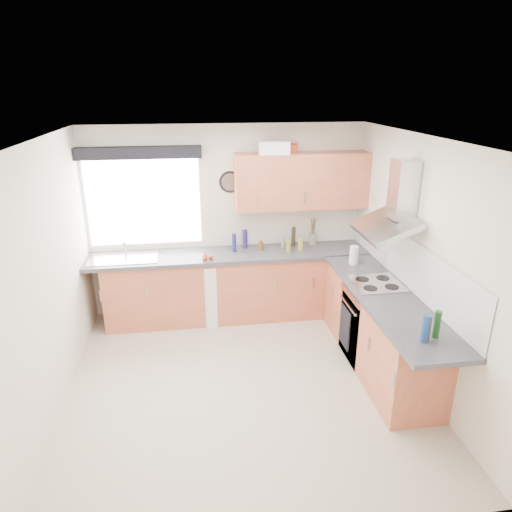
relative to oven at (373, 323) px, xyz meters
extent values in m
plane|color=beige|center=(-1.50, -0.30, -0.42)|extent=(3.60, 3.60, 0.00)
cube|color=white|center=(-1.50, -0.30, 2.08)|extent=(3.60, 3.60, 0.02)
cube|color=silver|center=(-1.50, 1.50, 0.82)|extent=(3.60, 0.02, 2.50)
cube|color=silver|center=(-1.50, -2.10, 0.82)|extent=(3.60, 0.02, 2.50)
cube|color=silver|center=(-3.30, -0.30, 0.82)|extent=(0.02, 3.60, 2.50)
cube|color=silver|center=(0.30, -0.30, 0.82)|extent=(0.02, 3.60, 2.50)
cube|color=white|center=(-2.55, 1.49, 1.12)|extent=(1.40, 0.02, 1.10)
cube|color=black|center=(-2.55, 1.40, 1.76)|extent=(1.50, 0.18, 0.14)
cube|color=white|center=(0.29, 0.00, 0.75)|extent=(0.01, 3.00, 0.54)
cube|color=#B1583C|center=(-1.60, 1.21, 0.01)|extent=(3.00, 0.58, 0.86)
cube|color=#B1583C|center=(0.00, 1.20, 0.01)|extent=(0.60, 0.60, 0.86)
cube|color=#B1583C|center=(0.01, -0.15, 0.01)|extent=(0.58, 2.10, 0.86)
cube|color=#38383C|center=(-1.50, 1.20, 0.46)|extent=(3.60, 0.62, 0.05)
cube|color=#38383C|center=(0.00, -0.30, 0.46)|extent=(0.62, 2.42, 0.05)
cube|color=black|center=(0.00, 0.00, 0.00)|extent=(0.56, 0.58, 0.85)
cube|color=#BCBDC1|center=(0.00, 0.00, 0.49)|extent=(0.52, 0.52, 0.01)
cube|color=#B1583C|center=(-0.55, 1.32, 1.38)|extent=(1.70, 0.35, 0.70)
cube|color=white|center=(-1.65, 1.22, -0.01)|extent=(0.70, 0.69, 0.83)
cylinder|color=black|center=(-1.45, 1.48, 1.35)|extent=(0.28, 0.04, 0.28)
cube|color=white|center=(-0.91, 1.29, 1.80)|extent=(0.43, 0.35, 0.16)
cube|color=#CB4121|center=(-0.71, 1.42, 1.77)|extent=(0.26, 0.23, 0.10)
cylinder|color=gray|center=(-0.35, 1.40, 0.56)|extent=(0.12, 0.12, 0.15)
cylinder|color=white|center=(-0.05, 0.61, 0.60)|extent=(0.10, 0.10, 0.22)
cylinder|color=#2D2619|center=(-0.62, 1.37, 0.61)|extent=(0.05, 0.05, 0.26)
cylinder|color=olive|center=(-0.74, 1.14, 0.57)|extent=(0.06, 0.06, 0.16)
cylinder|color=gray|center=(-0.77, 1.34, 0.56)|extent=(0.06, 0.06, 0.15)
cylinder|color=navy|center=(-1.28, 1.39, 0.61)|extent=(0.07, 0.07, 0.25)
cylinder|color=brown|center=(-1.09, 1.25, 0.55)|extent=(0.06, 0.06, 0.13)
cylinder|color=#A19937|center=(-0.57, 1.18, 0.56)|extent=(0.06, 0.06, 0.15)
cylinder|color=navy|center=(-1.43, 1.26, 0.61)|extent=(0.06, 0.06, 0.24)
cylinder|color=#421F17|center=(-0.05, -1.16, 0.59)|extent=(0.07, 0.07, 0.22)
cylinder|color=navy|center=(-0.07, -1.19, 0.61)|extent=(0.07, 0.07, 0.25)
cylinder|color=#17411B|center=(0.06, -1.13, 0.61)|extent=(0.06, 0.06, 0.25)
camera|label=1|loc=(-1.95, -4.30, 2.52)|focal=32.00mm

